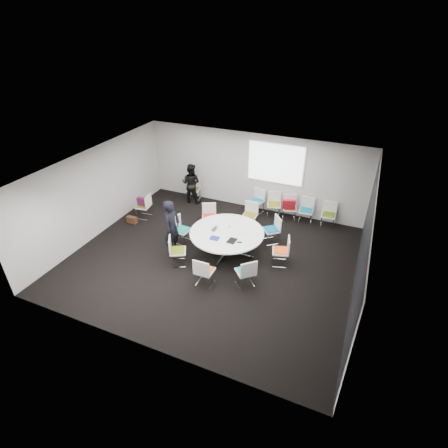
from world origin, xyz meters
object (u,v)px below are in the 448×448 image
at_px(chair_ring_b, 271,234).
at_px(chair_ring_h, 245,277).
at_px(chair_ring_a, 280,256).
at_px(chair_back_a, 256,205).
at_px(chair_back_e, 328,219).
at_px(chair_ring_d, 209,222).
at_px(chair_ring_e, 182,234).
at_px(person_back, 191,183).
at_px(chair_person_back, 194,193).
at_px(laptop, 216,229).
at_px(brown_bag, 132,220).
at_px(chair_ring_g, 205,276).
at_px(chair_back_c, 289,212).
at_px(chair_ring_c, 250,220).
at_px(cup, 229,226).
at_px(chair_back_d, 305,215).
at_px(maroon_bag, 143,202).
at_px(conference_table, 227,237).
at_px(chair_spare_left, 144,210).
at_px(chair_ring_f, 178,256).
at_px(chair_back_b, 274,209).
at_px(person_main, 172,228).

distance_m(chair_ring_b, chair_ring_h, 2.27).
relative_size(chair_ring_a, chair_back_a, 1.00).
distance_m(chair_ring_h, chair_back_e, 4.21).
bearing_deg(chair_ring_d, chair_back_e, -179.84).
xyz_separation_m(chair_ring_e, person_back, (-1.02, 2.59, 0.49)).
distance_m(chair_person_back, laptop, 3.52).
bearing_deg(brown_bag, laptop, -5.26).
distance_m(chair_ring_g, chair_ring_h, 1.08).
bearing_deg(chair_back_c, chair_back_a, -18.24).
bearing_deg(chair_ring_c, cup, 80.57).
relative_size(chair_back_d, person_back, 0.58).
bearing_deg(maroon_bag, chair_ring_h, -23.76).
xyz_separation_m(chair_ring_c, chair_back_c, (1.10, 1.04, 0.00)).
xyz_separation_m(chair_ring_h, chair_back_c, (0.20, 3.89, 0.00)).
bearing_deg(person_back, chair_back_a, 179.64).
height_order(conference_table, chair_spare_left, chair_spare_left).
bearing_deg(chair_ring_b, chair_back_c, -45.19).
bearing_deg(brown_bag, chair_ring_f, -27.91).
distance_m(chair_back_c, laptop, 3.17).
xyz_separation_m(chair_ring_h, chair_back_d, (0.76, 3.92, 0.00)).
distance_m(chair_back_e, laptop, 4.02).
relative_size(chair_ring_g, cup, 9.78).
height_order(chair_ring_g, chair_back_b, same).
bearing_deg(chair_ring_d, chair_ring_a, 135.60).
relative_size(chair_back_b, chair_back_e, 1.00).
bearing_deg(conference_table, cup, 98.69).
bearing_deg(chair_back_c, chair_ring_d, 19.35).
bearing_deg(chair_ring_f, chair_back_b, 127.85).
distance_m(chair_back_b, person_back, 3.24).
height_order(chair_back_a, laptop, chair_back_a).
height_order(chair_back_d, maroon_bag, chair_back_d).
xyz_separation_m(chair_ring_d, chair_back_b, (1.73, 1.70, 0.00)).
relative_size(chair_back_a, chair_person_back, 1.00).
bearing_deg(chair_ring_h, chair_ring_f, 133.42).
bearing_deg(conference_table, chair_back_c, 65.53).
xyz_separation_m(conference_table, chair_ring_h, (1.03, -1.18, -0.26)).
height_order(chair_ring_h, brown_bag, chair_ring_h).
xyz_separation_m(chair_back_e, person_back, (-5.09, -0.17, 0.49)).
relative_size(chair_back_c, chair_spare_left, 1.00).
relative_size(conference_table, chair_back_b, 2.49).
height_order(chair_ring_d, chair_back_e, same).
bearing_deg(chair_ring_g, chair_ring_c, 87.79).
xyz_separation_m(chair_ring_h, cup, (-1.07, 1.45, 0.50)).
relative_size(chair_ring_d, chair_person_back, 1.00).
bearing_deg(brown_bag, chair_spare_left, 69.21).
relative_size(person_main, laptop, 5.84).
distance_m(chair_person_back, cup, 3.55).
height_order(chair_ring_h, laptop, chair_ring_h).
height_order(chair_back_e, person_back, person_back).
relative_size(chair_ring_e, laptop, 2.97).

